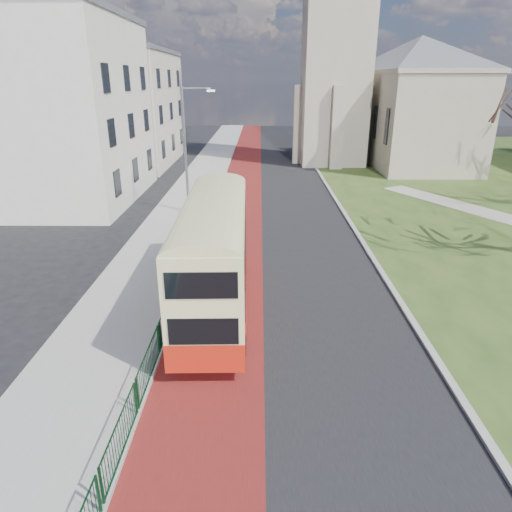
{
  "coord_description": "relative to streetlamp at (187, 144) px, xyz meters",
  "views": [
    {
      "loc": [
        0.35,
        -12.11,
        8.56
      ],
      "look_at": [
        0.21,
        4.74,
        2.0
      ],
      "focal_mm": 32.0,
      "sensor_mm": 36.0,
      "label": 1
    }
  ],
  "objects": [
    {
      "name": "ground",
      "position": [
        4.35,
        -18.0,
        -4.59
      ],
      "size": [
        160.0,
        160.0,
        0.0
      ],
      "primitive_type": "plane",
      "color": "black",
      "rests_on": "ground"
    },
    {
      "name": "road_carriageway",
      "position": [
        5.85,
        2.0,
        -4.59
      ],
      "size": [
        9.0,
        120.0,
        0.01
      ],
      "primitive_type": "cube",
      "color": "black",
      "rests_on": "ground"
    },
    {
      "name": "bus_lane",
      "position": [
        3.15,
        2.0,
        -4.59
      ],
      "size": [
        3.4,
        120.0,
        0.01
      ],
      "primitive_type": "cube",
      "color": "#591414",
      "rests_on": "ground"
    },
    {
      "name": "pavement_west",
      "position": [
        -0.65,
        2.0,
        -4.53
      ],
      "size": [
        4.0,
        120.0,
        0.12
      ],
      "primitive_type": "cube",
      "color": "gray",
      "rests_on": "ground"
    },
    {
      "name": "kerb_west",
      "position": [
        1.35,
        2.0,
        -4.53
      ],
      "size": [
        0.25,
        120.0,
        0.13
      ],
      "primitive_type": "cube",
      "color": "#999993",
      "rests_on": "ground"
    },
    {
      "name": "kerb_east",
      "position": [
        10.45,
        4.0,
        -4.53
      ],
      "size": [
        0.25,
        80.0,
        0.13
      ],
      "primitive_type": "cube",
      "color": "#999993",
      "rests_on": "ground"
    },
    {
      "name": "pedestrian_railing",
      "position": [
        1.4,
        -14.0,
        -4.04
      ],
      "size": [
        0.07,
        24.0,
        1.12
      ],
      "color": "#0C3619",
      "rests_on": "ground"
    },
    {
      "name": "gothic_church",
      "position": [
        16.91,
        20.0,
        8.54
      ],
      "size": [
        16.38,
        18.0,
        40.0
      ],
      "color": "gray",
      "rests_on": "ground"
    },
    {
      "name": "street_block_near",
      "position": [
        -9.65,
        4.0,
        1.92
      ],
      "size": [
        10.3,
        14.3,
        13.0
      ],
      "color": "beige",
      "rests_on": "ground"
    },
    {
      "name": "street_block_far",
      "position": [
        -9.65,
        20.0,
        1.17
      ],
      "size": [
        10.3,
        16.3,
        11.5
      ],
      "color": "beige",
      "rests_on": "ground"
    },
    {
      "name": "streetlamp",
      "position": [
        0.0,
        0.0,
        0.0
      ],
      "size": [
        2.13,
        0.18,
        8.0
      ],
      "color": "gray",
      "rests_on": "pavement_west"
    },
    {
      "name": "bus",
      "position": [
        2.98,
        -13.76,
        -2.16
      ],
      "size": [
        2.63,
        10.27,
        4.26
      ],
      "rotation": [
        0.0,
        0.0,
        0.03
      ],
      "color": "#B72010",
      "rests_on": "ground"
    }
  ]
}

